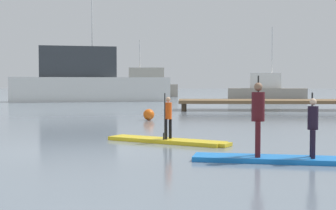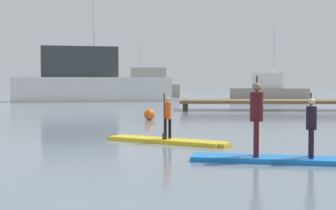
{
  "view_description": "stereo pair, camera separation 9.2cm",
  "coord_description": "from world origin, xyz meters",
  "px_view_note": "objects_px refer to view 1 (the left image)",
  "views": [
    {
      "loc": [
        2.39,
        -11.64,
        1.6
      ],
      "look_at": [
        1.76,
        3.95,
        0.89
      ],
      "focal_mm": 52.49,
      "sensor_mm": 36.0,
      "label": 1
    },
    {
      "loc": [
        2.48,
        -11.63,
        1.6
      ],
      "look_at": [
        1.76,
        3.95,
        0.89
      ],
      "focal_mm": 52.49,
      "sensor_mm": 36.0,
      "label": 2
    }
  ],
  "objects_px": {
    "paddler_child_solo": "(168,115)",
    "fishing_boat_green_midground": "(267,90)",
    "fishing_boat_white_large": "(86,80)",
    "paddleboard_far": "(273,159)",
    "mooring_buoy_mid": "(149,115)",
    "paddler_adult": "(258,114)",
    "paddler_child_front": "(313,124)",
    "paddleboard_near": "(168,141)",
    "trawler_grey_distant": "(141,86)"
  },
  "relations": [
    {
      "from": "fishing_boat_green_midground",
      "to": "paddler_adult",
      "type": "bearing_deg",
      "value": -99.37
    },
    {
      "from": "paddleboard_far",
      "to": "trawler_grey_distant",
      "type": "distance_m",
      "value": 47.02
    },
    {
      "from": "paddler_child_front",
      "to": "mooring_buoy_mid",
      "type": "relative_size",
      "value": 2.73
    },
    {
      "from": "paddler_child_solo",
      "to": "fishing_boat_white_large",
      "type": "relative_size",
      "value": 0.09
    },
    {
      "from": "paddleboard_near",
      "to": "trawler_grey_distant",
      "type": "bearing_deg",
      "value": 96.36
    },
    {
      "from": "paddler_child_front",
      "to": "paddleboard_far",
      "type": "bearing_deg",
      "value": 172.53
    },
    {
      "from": "paddleboard_near",
      "to": "fishing_boat_white_large",
      "type": "height_order",
      "value": "fishing_boat_white_large"
    },
    {
      "from": "paddleboard_near",
      "to": "trawler_grey_distant",
      "type": "xyz_separation_m",
      "value": [
        -4.84,
        43.41,
        1.14
      ]
    },
    {
      "from": "paddler_child_solo",
      "to": "mooring_buoy_mid",
      "type": "bearing_deg",
      "value": 98.2
    },
    {
      "from": "paddler_child_solo",
      "to": "mooring_buoy_mid",
      "type": "distance_m",
      "value": 7.96
    },
    {
      "from": "mooring_buoy_mid",
      "to": "paddleboard_far",
      "type": "bearing_deg",
      "value": -72.72
    },
    {
      "from": "paddler_child_solo",
      "to": "fishing_boat_white_large",
      "type": "distance_m",
      "value": 29.98
    },
    {
      "from": "paddler_adult",
      "to": "fishing_boat_white_large",
      "type": "relative_size",
      "value": 0.12
    },
    {
      "from": "trawler_grey_distant",
      "to": "paddler_child_solo",
      "type": "bearing_deg",
      "value": -83.64
    },
    {
      "from": "paddler_adult",
      "to": "paddler_child_front",
      "type": "xyz_separation_m",
      "value": [
        1.07,
        -0.15,
        -0.19
      ]
    },
    {
      "from": "trawler_grey_distant",
      "to": "mooring_buoy_mid",
      "type": "height_order",
      "value": "trawler_grey_distant"
    },
    {
      "from": "paddleboard_far",
      "to": "mooring_buoy_mid",
      "type": "xyz_separation_m",
      "value": [
        -3.39,
        10.91,
        0.19
      ]
    },
    {
      "from": "paddleboard_far",
      "to": "paddler_child_front",
      "type": "height_order",
      "value": "paddler_child_front"
    },
    {
      "from": "paddler_child_front",
      "to": "paddler_child_solo",
      "type": "bearing_deg",
      "value": 133.9
    },
    {
      "from": "paddler_adult",
      "to": "paddler_child_front",
      "type": "bearing_deg",
      "value": -8.1
    },
    {
      "from": "paddleboard_near",
      "to": "fishing_boat_green_midground",
      "type": "xyz_separation_m",
      "value": [
        8.23,
        34.97,
        0.83
      ]
    },
    {
      "from": "paddler_child_solo",
      "to": "paddler_adult",
      "type": "bearing_deg",
      "value": -56.79
    },
    {
      "from": "paddler_child_front",
      "to": "trawler_grey_distant",
      "type": "relative_size",
      "value": 0.14
    },
    {
      "from": "paddleboard_far",
      "to": "paddler_child_front",
      "type": "bearing_deg",
      "value": -7.47
    },
    {
      "from": "paddler_child_front",
      "to": "fishing_boat_white_large",
      "type": "distance_m",
      "value": 33.89
    },
    {
      "from": "paddleboard_near",
      "to": "paddler_child_solo",
      "type": "distance_m",
      "value": 0.68
    },
    {
      "from": "paddler_child_solo",
      "to": "fishing_boat_green_midground",
      "type": "bearing_deg",
      "value": 76.77
    },
    {
      "from": "paddleboard_far",
      "to": "trawler_grey_distant",
      "type": "xyz_separation_m",
      "value": [
        -7.1,
        46.47,
        1.14
      ]
    },
    {
      "from": "paddleboard_far",
      "to": "fishing_boat_white_large",
      "type": "distance_m",
      "value": 33.58
    },
    {
      "from": "fishing_boat_white_large",
      "to": "fishing_boat_green_midground",
      "type": "distance_m",
      "value": 17.54
    },
    {
      "from": "paddler_child_solo",
      "to": "paddleboard_far",
      "type": "distance_m",
      "value": 3.85
    },
    {
      "from": "paddleboard_near",
      "to": "paddler_child_solo",
      "type": "bearing_deg",
      "value": -81.42
    },
    {
      "from": "paddleboard_far",
      "to": "paddler_child_front",
      "type": "xyz_separation_m",
      "value": [
        0.77,
        -0.1,
        0.72
      ]
    },
    {
      "from": "mooring_buoy_mid",
      "to": "paddler_adult",
      "type": "bearing_deg",
      "value": -74.1
    },
    {
      "from": "paddleboard_far",
      "to": "fishing_boat_white_large",
      "type": "bearing_deg",
      "value": 108.13
    },
    {
      "from": "paddleboard_near",
      "to": "paddleboard_far",
      "type": "relative_size",
      "value": 1.02
    },
    {
      "from": "paddler_child_solo",
      "to": "paddler_child_front",
      "type": "bearing_deg",
      "value": -46.1
    },
    {
      "from": "paddleboard_near",
      "to": "fishing_boat_white_large",
      "type": "bearing_deg",
      "value": 105.84
    },
    {
      "from": "paddler_child_front",
      "to": "fishing_boat_white_large",
      "type": "height_order",
      "value": "fishing_boat_white_large"
    },
    {
      "from": "paddler_child_front",
      "to": "fishing_boat_white_large",
      "type": "relative_size",
      "value": 0.09
    },
    {
      "from": "paddler_adult",
      "to": "paddler_child_front",
      "type": "distance_m",
      "value": 1.09
    },
    {
      "from": "paddler_child_front",
      "to": "fishing_boat_green_midground",
      "type": "distance_m",
      "value": 38.48
    },
    {
      "from": "paddler_child_solo",
      "to": "fishing_boat_green_midground",
      "type": "distance_m",
      "value": 35.94
    },
    {
      "from": "paddler_child_front",
      "to": "fishing_boat_white_large",
      "type": "xyz_separation_m",
      "value": [
        -11.2,
        31.97,
        1.02
      ]
    },
    {
      "from": "paddler_adult",
      "to": "fishing_boat_white_large",
      "type": "distance_m",
      "value": 33.4
    },
    {
      "from": "paddleboard_far",
      "to": "fishing_boat_white_large",
      "type": "height_order",
      "value": "fishing_boat_white_large"
    },
    {
      "from": "paddleboard_near",
      "to": "paddler_child_front",
      "type": "distance_m",
      "value": 4.43
    },
    {
      "from": "paddler_adult",
      "to": "fishing_boat_green_midground",
      "type": "xyz_separation_m",
      "value": [
        6.27,
        37.98,
        -0.08
      ]
    },
    {
      "from": "paddler_child_solo",
      "to": "paddler_adult",
      "type": "relative_size",
      "value": 0.74
    },
    {
      "from": "paddleboard_near",
      "to": "fishing_boat_white_large",
      "type": "relative_size",
      "value": 0.24
    }
  ]
}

